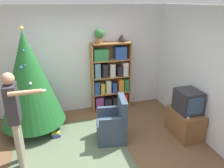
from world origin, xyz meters
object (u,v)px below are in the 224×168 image
(bookshelf, at_px, (111,79))
(christmas_tree, at_px, (29,79))
(armchair, at_px, (113,125))
(potted_plant, at_px, (99,35))
(standing_person, at_px, (15,113))
(table_lamp, at_px, (122,38))
(television, at_px, (188,101))

(bookshelf, distance_m, christmas_tree, 1.97)
(christmas_tree, bearing_deg, bookshelf, 15.40)
(armchair, xyz_separation_m, potted_plant, (0.06, 1.35, 1.60))
(standing_person, distance_m, table_lamp, 2.95)
(armchair, height_order, table_lamp, table_lamp)
(television, xyz_separation_m, armchair, (-1.50, 0.25, -0.46))
(television, bearing_deg, christmas_tree, 160.45)
(standing_person, xyz_separation_m, potted_plant, (1.78, 1.59, 0.93))
(armchair, distance_m, table_lamp, 2.12)
(armchair, distance_m, potted_plant, 2.10)
(standing_person, relative_size, potted_plant, 5.08)
(potted_plant, distance_m, table_lamp, 0.56)
(television, xyz_separation_m, standing_person, (-3.21, 0.01, 0.22))
(bookshelf, xyz_separation_m, christmas_tree, (-1.87, -0.52, 0.36))
(bookshelf, distance_m, television, 1.98)
(standing_person, relative_size, table_lamp, 8.36)
(television, relative_size, christmas_tree, 0.22)
(bookshelf, distance_m, table_lamp, 1.05)
(potted_plant, height_order, table_lamp, potted_plant)
(television, height_order, armchair, television)
(christmas_tree, height_order, table_lamp, christmas_tree)
(potted_plant, bearing_deg, table_lamp, -0.00)
(bookshelf, relative_size, christmas_tree, 0.78)
(potted_plant, bearing_deg, television, -48.17)
(television, distance_m, standing_person, 3.22)
(television, relative_size, table_lamp, 2.50)
(armchair, height_order, potted_plant, potted_plant)
(bookshelf, xyz_separation_m, potted_plant, (-0.27, 0.01, 1.10))
(armchair, bearing_deg, standing_person, -72.46)
(christmas_tree, xyz_separation_m, potted_plant, (1.60, 0.53, 0.74))
(christmas_tree, distance_m, standing_person, 1.10)
(christmas_tree, relative_size, potted_plant, 6.77)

